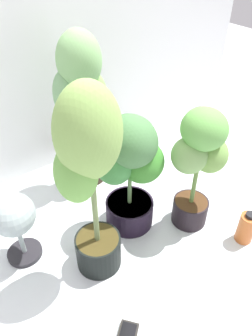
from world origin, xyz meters
TOP-DOWN VIEW (x-y plane):
  - ground_plane at (0.00, 0.00)m, footprint 8.00×8.00m
  - mylar_back_wall at (0.00, 0.86)m, footprint 3.20×0.01m
  - potted_plant_back_center at (0.02, 0.56)m, footprint 0.36×0.32m
  - potted_plant_front_left at (-0.29, -0.05)m, footprint 0.33×0.28m
  - potted_plant_front_right at (0.30, -0.12)m, footprint 0.37×0.29m
  - potted_plant_center at (0.02, 0.08)m, footprint 0.40×0.34m
  - hygrometer_box at (-0.37, -0.44)m, footprint 0.11×0.11m
  - floor_fan at (-0.58, 0.21)m, footprint 0.27×0.27m
  - nutrient_bottle at (0.45, -0.40)m, footprint 0.09×0.09m

SIDE VIEW (x-z plane):
  - ground_plane at x=0.00m, z-range 0.00..0.00m
  - hygrometer_box at x=-0.37m, z-range 0.00..0.03m
  - nutrient_bottle at x=0.45m, z-range -0.01..0.19m
  - floor_fan at x=-0.58m, z-range 0.07..0.48m
  - potted_plant_center at x=0.02m, z-range 0.05..0.74m
  - potted_plant_front_right at x=0.30m, z-range 0.08..0.81m
  - potted_plant_back_center at x=0.02m, z-range 0.09..1.06m
  - potted_plant_front_left at x=-0.29m, z-range 0.10..1.09m
  - mylar_back_wall at x=0.00m, z-range 0.00..2.00m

